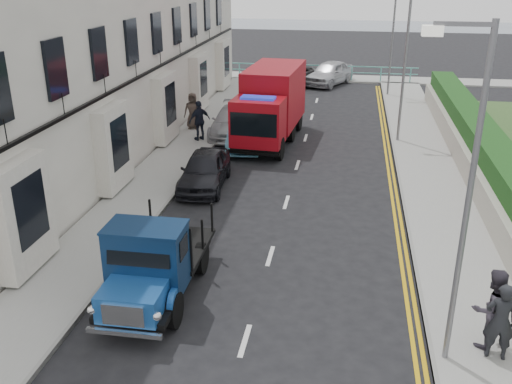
% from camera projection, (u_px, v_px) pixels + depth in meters
% --- Properties ---
extents(ground, '(120.00, 120.00, 0.00)m').
position_uv_depth(ground, '(259.00, 293.00, 14.57)').
color(ground, black).
rests_on(ground, ground).
extents(pavement_west, '(2.40, 38.00, 0.12)m').
position_uv_depth(pavement_west, '(170.00, 165.00, 23.57)').
color(pavement_west, gray).
rests_on(pavement_west, ground).
extents(pavement_east, '(2.60, 38.00, 0.12)m').
position_uv_depth(pavement_east, '(432.00, 180.00, 21.96)').
color(pavement_east, gray).
rests_on(pavement_east, ground).
extents(promenade, '(30.00, 2.50, 0.12)m').
position_uv_depth(promenade, '(323.00, 78.00, 41.05)').
color(promenade, gray).
rests_on(promenade, ground).
extents(sea_plane, '(120.00, 120.00, 0.00)m').
position_uv_depth(sea_plane, '(338.00, 31.00, 69.40)').
color(sea_plane, slate).
rests_on(sea_plane, ground).
extents(garden_east, '(1.45, 28.00, 1.75)m').
position_uv_depth(garden_east, '(487.00, 162.00, 21.36)').
color(garden_east, '#B2AD9E').
rests_on(garden_east, ground).
extents(seafront_railing, '(13.00, 0.08, 1.11)m').
position_uv_depth(seafront_railing, '(323.00, 73.00, 40.12)').
color(seafront_railing, '#59B2A5').
rests_on(seafront_railing, ground).
extents(lamp_near, '(1.23, 0.18, 7.00)m').
position_uv_depth(lamp_near, '(464.00, 186.00, 10.60)').
color(lamp_near, slate).
rests_on(lamp_near, ground).
extents(lamp_mid, '(1.23, 0.18, 7.00)m').
position_uv_depth(lamp_mid, '(403.00, 56.00, 25.22)').
color(lamp_mid, slate).
rests_on(lamp_mid, ground).
extents(lamp_far, '(1.23, 0.18, 7.00)m').
position_uv_depth(lamp_far, '(391.00, 30.00, 34.36)').
color(lamp_far, slate).
rests_on(lamp_far, ground).
extents(bedford_lorry, '(1.89, 4.64, 2.18)m').
position_uv_depth(bedford_lorry, '(150.00, 269.00, 13.71)').
color(bedford_lorry, black).
rests_on(bedford_lorry, ground).
extents(red_lorry, '(2.63, 6.58, 3.37)m').
position_uv_depth(red_lorry, '(271.00, 103.00, 26.23)').
color(red_lorry, black).
rests_on(red_lorry, ground).
extents(parked_car_front, '(1.78, 3.99, 1.33)m').
position_uv_depth(parked_car_front, '(204.00, 170.00, 21.20)').
color(parked_car_front, black).
rests_on(parked_car_front, ground).
extents(parked_car_mid, '(1.86, 4.17, 1.33)m').
position_uv_depth(parked_car_mid, '(245.00, 134.00, 25.68)').
color(parked_car_mid, '#5CA7C6').
rests_on(parked_car_mid, ground).
extents(parked_car_rear, '(1.99, 4.53, 1.30)m').
position_uv_depth(parked_car_rear, '(232.00, 122.00, 27.67)').
color(parked_car_rear, silver).
rests_on(parked_car_rear, ground).
extents(seafront_car_left, '(3.89, 5.59, 1.42)m').
position_uv_depth(seafront_car_left, '(297.00, 74.00, 39.14)').
color(seafront_car_left, black).
rests_on(seafront_car_left, ground).
extents(seafront_car_right, '(3.60, 5.02, 1.59)m').
position_uv_depth(seafront_car_right, '(329.00, 73.00, 38.87)').
color(seafront_car_right, silver).
rests_on(seafront_car_right, ground).
extents(pedestrian_east_near, '(0.68, 0.49, 1.75)m').
position_uv_depth(pedestrian_east_near, '(500.00, 321.00, 11.73)').
color(pedestrian_east_near, black).
rests_on(pedestrian_east_near, pavement_east).
extents(pedestrian_east_far, '(1.09, 0.97, 1.86)m').
position_uv_depth(pedestrian_east_far, '(492.00, 309.00, 12.06)').
color(pedestrian_east_far, '#37323D').
rests_on(pedestrian_east_far, pavement_east).
extents(pedestrian_west_near, '(1.09, 1.07, 1.84)m').
position_uv_depth(pedestrian_west_near, '(200.00, 121.00, 26.33)').
color(pedestrian_west_near, black).
rests_on(pedestrian_west_near, pavement_west).
extents(pedestrian_west_far, '(0.92, 0.64, 1.78)m').
position_uv_depth(pedestrian_west_far, '(193.00, 111.00, 28.16)').
color(pedestrian_west_far, '#3F342D').
rests_on(pedestrian_west_far, pavement_west).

